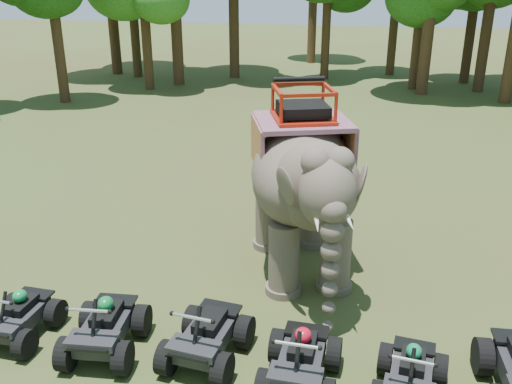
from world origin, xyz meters
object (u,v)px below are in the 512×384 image
Objects in this scene: atv_1 at (104,321)px; atv_4 at (412,368)px; atv_0 at (17,311)px; atv_3 at (301,354)px; elephant at (302,181)px; atv_2 at (207,329)px.

atv_4 is at bearing -6.55° from atv_1.
atv_0 is 7.07m from atv_4.
atv_3 is at bearing -8.24° from atv_1.
atv_1 is at bearing 178.71° from atv_3.
elephant is 4.79m from atv_4.
atv_1 is 1.86m from atv_2.
atv_3 reaches higher than atv_0.
elephant reaches higher than atv_1.
atv_2 is at bearing 170.59° from atv_3.
atv_0 is 0.90× the size of atv_1.
atv_4 is (3.45, -0.36, -0.06)m from atv_2.
atv_2 reaches higher than atv_3.
atv_2 is at bearing -0.68° from atv_1.
elephant reaches higher than atv_0.
elephant reaches higher than atv_2.
atv_1 is at bearing -174.33° from atv_4.
atv_4 is (1.76, 0.02, -0.05)m from atv_3.
atv_4 is (2.21, -3.95, -1.55)m from elephant.
atv_1 is 1.01× the size of atv_3.
atv_0 is 1.76m from atv_1.
elephant is 2.97× the size of atv_1.
atv_4 is (5.30, -0.26, -0.06)m from atv_1.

